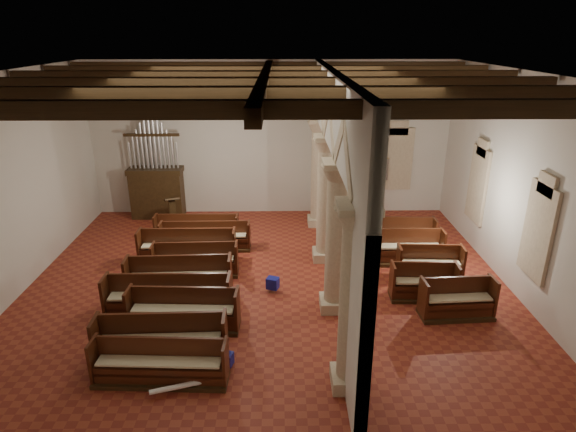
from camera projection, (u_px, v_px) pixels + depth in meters
The scene contains 34 objects.
floor at pixel (268, 281), 14.32m from camera, with size 14.00×14.00×0.00m, color maroon.
ceiling at pixel (265, 72), 12.16m from camera, with size 14.00×14.00×0.00m, color black.
wall_back at pixel (271, 140), 18.84m from camera, with size 14.00×0.02×6.00m, color beige.
wall_front at pixel (257, 298), 7.64m from camera, with size 14.00×0.02×6.00m, color beige.
wall_left at pixel (11, 187), 13.14m from camera, with size 0.02×12.00×6.00m, color beige.
wall_right at pixel (519, 184), 13.35m from camera, with size 0.02×12.00×6.00m, color beige.
ceiling_beams at pixel (265, 79), 12.23m from camera, with size 13.80×11.80×0.30m, color #3A2612, non-canonical shape.
arcade at pixel (332, 165), 13.07m from camera, with size 0.90×11.90×6.00m.
window_right_a at pixel (540, 232), 12.23m from camera, with size 0.03×1.00×2.20m, color #377D67.
window_right_b at pixel (479, 185), 15.97m from camera, with size 0.03×1.00×2.20m, color #377D67.
window_back at pixel (396, 159), 19.18m from camera, with size 1.00×0.03×2.20m, color #377D67.
pipe_organ at pixel (156, 184), 18.89m from camera, with size 2.10×0.85×4.40m.
lectern at pixel (173, 216), 17.87m from camera, with size 0.65×0.68×1.33m.
dossal_curtain at pixel (357, 184), 19.48m from camera, with size 1.80×0.07×2.17m.
processional_banner at pixel (380, 196), 19.22m from camera, with size 0.54×0.69×2.53m.
hymnal_box_a at pixel (226, 359), 10.55m from camera, with size 0.29×0.24×0.29m, color navy.
hymnal_box_b at pixel (201, 342), 11.09m from camera, with size 0.36×0.29×0.36m, color #16419A.
hymnal_box_c at pixel (273, 283), 13.69m from camera, with size 0.33×0.27×0.33m, color #162298.
tube_heater_a at pixel (176, 387), 9.84m from camera, with size 0.11×0.11×1.06m, color silver.
tube_heater_b at pixel (124, 354), 10.86m from camera, with size 0.11×0.11×1.10m, color white.
nave_pew_0 at pixel (161, 368), 10.13m from camera, with size 2.87×0.80×0.99m.
nave_pew_1 at pixel (162, 347), 10.74m from camera, with size 2.92×0.86×1.14m.
nave_pew_2 at pixel (184, 316), 11.95m from camera, with size 2.78×0.84×1.08m.
nave_pew_3 at pixel (169, 303), 12.47m from camera, with size 3.25×0.77×1.15m.
nave_pew_4 at pixel (180, 282), 13.52m from camera, with size 2.95×0.85×1.13m.
nave_pew_5 at pixel (196, 265), 14.62m from camera, with size 2.59×0.75×1.02m.
nave_pew_6 at pixel (188, 251), 15.44m from camera, with size 3.09×0.73×1.09m.
nave_pew_7 at pixel (206, 241), 16.34m from camera, with size 3.04×0.67×0.97m.
nave_pew_8 at pixel (197, 232), 17.03m from camera, with size 2.95×0.66×0.95m.
aisle_pew_0 at pixel (457, 304), 12.46m from camera, with size 1.93×0.82×1.06m.
aisle_pew_1 at pixel (423, 287), 13.31m from camera, with size 1.84×0.77×1.04m.
aisle_pew_2 at pixel (429, 268), 14.35m from camera, with size 1.94×0.80×1.06m.
aisle_pew_3 at pixel (407, 252), 15.38m from camera, with size 2.23×0.75×1.11m.
aisle_pew_4 at pixel (405, 238), 16.46m from camera, with size 2.05×0.80×1.06m.
Camera 1 is at (0.39, -12.67, 6.97)m, focal length 30.00 mm.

